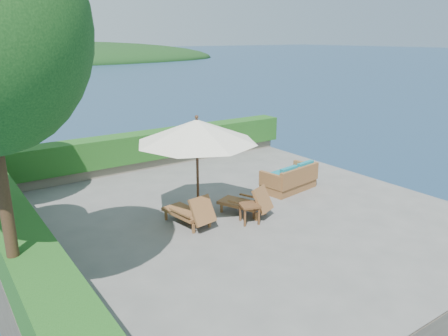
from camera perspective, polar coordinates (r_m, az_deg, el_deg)
ground at (r=12.48m, az=0.97°, el=-5.94°), size 12.00×12.00×0.00m
foundation at (r=13.16m, az=0.93°, el=-12.18°), size 12.00×12.00×3.00m
ocean at (r=13.92m, az=0.90°, el=-17.40°), size 600.00×600.00×0.00m
offshore_island at (r=152.86m, az=-23.33°, el=12.61°), size 126.00×57.60×12.60m
planter_wall_far at (r=17.03m, az=-10.09°, el=0.72°), size 12.00×0.60×0.36m
planter_wall_left at (r=10.49m, az=-25.26°, el=-11.26°), size 0.60×12.00×0.36m
hedge_far at (r=16.86m, az=-10.21°, el=2.91°), size 12.40×0.90×1.00m
hedge_left at (r=10.21m, az=-25.74°, el=-7.92°), size 0.90×12.40×1.00m
patio_umbrella at (r=11.39m, az=-3.57°, el=4.69°), size 3.36×3.36×2.89m
lounge_left at (r=11.63m, az=-4.40°, el=-5.73°), size 0.88×1.65×0.91m
lounge_right at (r=12.29m, az=3.11°, el=-4.49°), size 1.16×1.64×0.88m
side_table at (r=11.74m, az=3.36°, el=-5.18°), size 0.64×0.64×0.53m
wicker_loveseat at (r=14.36m, az=8.63°, el=-1.51°), size 2.01×1.24×0.92m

